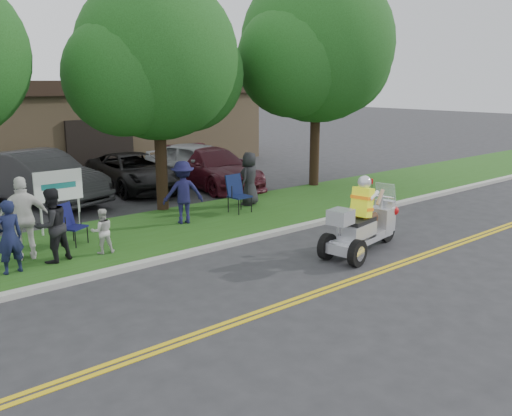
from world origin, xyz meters
TOP-DOWN VIEW (x-y plane):
  - ground at (0.00, 0.00)m, footprint 120.00×120.00m
  - centerline_near at (0.00, -0.58)m, footprint 60.00×0.10m
  - centerline_far at (0.00, -0.42)m, footprint 60.00×0.10m
  - curb at (0.00, 3.05)m, footprint 60.00×0.25m
  - grass_verge at (0.00, 5.20)m, footprint 60.00×4.00m
  - commercial_building at (2.00, 18.98)m, footprint 18.00×8.20m
  - tree_mid at (0.55, 7.23)m, footprint 5.88×4.80m
  - tree_right at (7.06, 7.03)m, footprint 6.86×5.60m
  - business_sign at (-2.90, 6.60)m, footprint 1.25×0.06m
  - trike_scooter at (2.04, 0.57)m, footprint 2.87×1.14m
  - lawn_chair_a at (2.06, 5.45)m, footprint 0.63×0.66m
  - lawn_chair_b at (-3.14, 5.39)m, footprint 0.73×0.74m
  - spectator_adult_left at (-4.86, 4.18)m, footprint 0.60×0.42m
  - spectator_adult_mid at (-3.92, 4.34)m, footprint 0.95×0.83m
  - spectator_adult_right at (-4.31, 4.91)m, footprint 1.18×0.73m
  - spectator_chair_a at (0.08, 5.34)m, footprint 1.28×0.99m
  - spectator_chair_b at (2.95, 5.93)m, footprint 0.97×0.81m
  - child_right at (-2.83, 4.22)m, footprint 0.59×0.50m
  - parked_car_left at (-2.00, 10.92)m, footprint 3.26×5.61m
  - parked_car_mid at (1.50, 10.96)m, footprint 2.53×5.05m
  - parked_car_right at (4.06, 9.48)m, footprint 2.57×5.31m
  - parked_car_far_right at (4.00, 10.35)m, footprint 2.91×5.19m

SIDE VIEW (x-z plane):
  - ground at x=0.00m, z-range 0.00..0.00m
  - centerline_near at x=0.00m, z-range 0.00..0.01m
  - centerline_far at x=0.00m, z-range 0.00..0.01m
  - grass_verge at x=0.00m, z-range 0.01..0.11m
  - curb at x=0.00m, z-range 0.00..0.12m
  - child_right at x=-2.83m, z-range 0.10..1.16m
  - trike_scooter at x=2.04m, z-range -0.28..1.59m
  - lawn_chair_b at x=-3.14m, z-range 0.17..1.17m
  - parked_car_mid at x=1.50m, z-range 0.00..1.37m
  - lawn_chair_a at x=2.06m, z-range 0.18..1.31m
  - parked_car_right at x=4.06m, z-range 0.00..1.49m
  - parked_car_far_right at x=4.00m, z-range 0.00..1.67m
  - parked_car_left at x=-2.00m, z-range 0.00..1.75m
  - spectator_adult_left at x=-4.86m, z-range 0.10..1.66m
  - spectator_adult_mid at x=-3.92m, z-range 0.10..1.75m
  - spectator_chair_b at x=2.95m, z-range 0.10..1.80m
  - spectator_chair_a at x=0.08m, z-range 0.10..1.85m
  - spectator_adult_right at x=-4.31m, z-range 0.10..1.98m
  - business_sign at x=-2.90m, z-range 0.38..2.13m
  - commercial_building at x=2.00m, z-range 0.01..4.01m
  - tree_mid at x=0.55m, z-range 0.91..7.96m
  - tree_right at x=7.06m, z-range 0.99..9.06m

